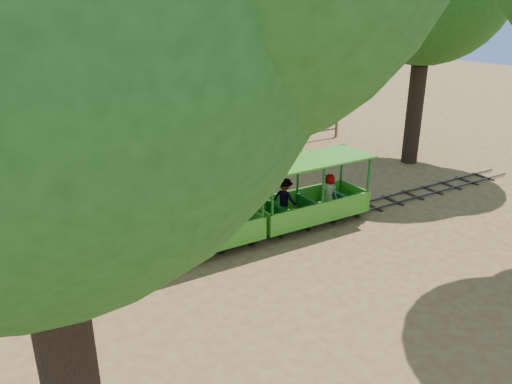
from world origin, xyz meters
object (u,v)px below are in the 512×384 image
locomotive (65,219)px  carriage_front (191,226)px  fence (173,151)px  carriage_rear (307,200)px

locomotive → carriage_front: size_ratio=0.81×
carriage_front → locomotive: bearing=179.1°
locomotive → fence: bearing=53.5°
carriage_front → carriage_rear: (3.89, -0.02, -0.01)m
locomotive → carriage_front: 3.32m
carriage_rear → locomotive: bearing=179.5°
carriage_front → carriage_rear: size_ratio=1.00×
locomotive → carriage_rear: locomotive is taller
locomotive → carriage_front: bearing=-0.9°
carriage_front → fence: (2.68, 7.98, -0.27)m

